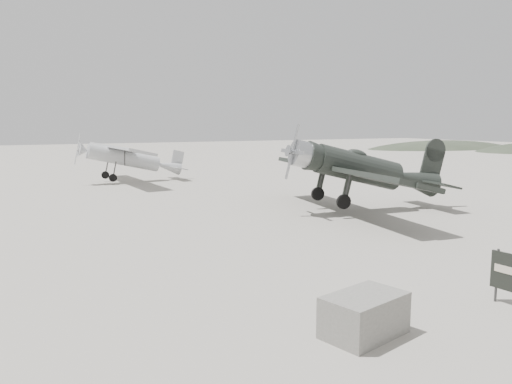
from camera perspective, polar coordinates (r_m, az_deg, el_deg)
ground at (r=17.90m, az=5.85°, el=-4.46°), size 160.00×160.00×0.00m
hill_northeast at (r=80.90m, az=20.53°, el=4.73°), size 32.00×16.00×5.20m
lowwing_monoplane at (r=22.04m, az=12.30°, el=2.51°), size 7.65×10.68×3.43m
highwing_monoplane at (r=33.27m, az=-14.41°, el=4.08°), size 6.92×9.75×2.77m
equipment_block at (r=9.48m, az=12.27°, el=-13.58°), size 1.71×1.29×0.76m
sign_board at (r=11.85m, az=26.95°, el=-8.29°), size 0.12×0.81×1.16m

